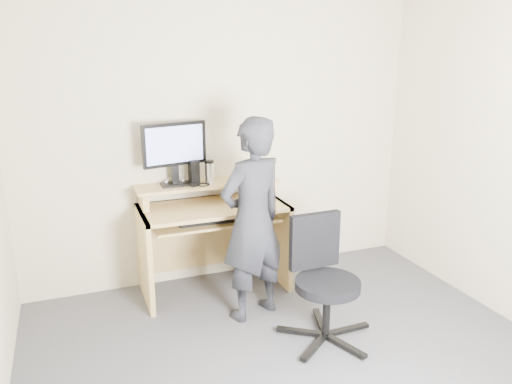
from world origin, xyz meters
TOP-DOWN VIEW (x-y plane):
  - ground at (0.00, 0.00)m, footprint 3.50×3.50m
  - back_wall at (0.00, 1.75)m, footprint 3.50×0.02m
  - desk at (-0.20, 1.53)m, footprint 1.20×0.60m
  - monitor at (-0.46, 1.60)m, footprint 0.54×0.16m
  - external_drive at (-0.31, 1.61)m, footprint 0.07×0.13m
  - travel_mug at (-0.19, 1.58)m, footprint 0.09×0.09m
  - smartphone at (0.06, 1.54)m, footprint 0.08×0.14m
  - charger at (-0.34, 1.52)m, footprint 0.05×0.04m
  - headphones at (-0.47, 1.67)m, footprint 0.18×0.18m
  - keyboard at (-0.28, 1.36)m, footprint 0.47×0.20m
  - mouse at (0.22, 1.35)m, footprint 0.11×0.08m
  - office_chair at (0.31, 0.48)m, footprint 0.66×0.69m
  - person at (-0.05, 0.93)m, footprint 0.65×0.53m

SIDE VIEW (x-z plane):
  - ground at x=0.00m, z-range 0.00..0.00m
  - office_chair at x=0.31m, z-range 0.04..0.90m
  - desk at x=-0.20m, z-range 0.09..1.00m
  - keyboard at x=-0.28m, z-range 0.65..0.68m
  - mouse at x=0.22m, z-range 0.75..0.79m
  - person at x=-0.05m, z-range 0.00..1.54m
  - smartphone at x=0.06m, z-range 0.91..0.92m
  - headphones at x=-0.47m, z-range 0.89..0.95m
  - charger at x=-0.34m, z-range 0.91..0.94m
  - travel_mug at x=-0.19m, z-range 0.91..1.08m
  - external_drive at x=-0.31m, z-range 0.91..1.11m
  - monitor at x=-0.46m, z-range 0.96..1.48m
  - back_wall at x=0.00m, z-range 0.00..2.50m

